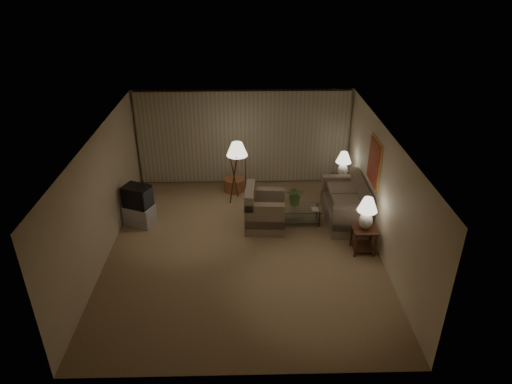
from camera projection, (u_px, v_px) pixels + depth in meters
ground at (244, 248)px, 10.33m from camera, size 7.00×7.00×0.00m
room_shell at (244, 151)px, 10.85m from camera, size 6.04×7.02×2.72m
sofa at (345, 206)px, 11.24m from camera, size 1.85×0.96×0.81m
armchair at (265, 212)px, 10.96m from camera, size 1.11×1.07×0.83m
side_table_near at (364, 235)px, 10.05m from camera, size 0.53×0.53×0.60m
side_table_far at (341, 183)px, 12.35m from camera, size 0.54×0.46×0.60m
table_lamp_near at (367, 211)px, 9.75m from camera, size 0.43×0.43×0.75m
table_lamp_far at (343, 162)px, 12.07m from camera, size 0.41×0.41×0.70m
coffee_table at (301, 213)px, 11.19m from camera, size 1.00×0.55×0.41m
tv_cabinet at (140, 215)px, 11.15m from camera, size 1.02×0.95×0.50m
crt_tv at (137, 196)px, 10.91m from camera, size 0.93×0.88×0.53m
floor_lamp at (237, 171)px, 11.90m from camera, size 0.54×0.54×1.67m
ottoman at (234, 185)px, 12.74m from camera, size 0.69×0.69×0.37m
vase at (295, 205)px, 11.09m from camera, size 0.15×0.15×0.14m
flowers at (296, 194)px, 10.94m from camera, size 0.49×0.44×0.50m
book at (312, 209)px, 11.04m from camera, size 0.17×0.23×0.02m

